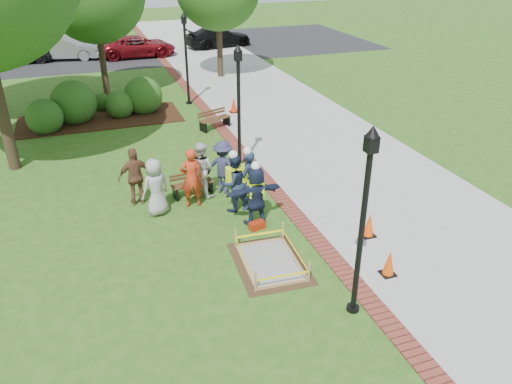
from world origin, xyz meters
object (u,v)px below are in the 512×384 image
object	(u,v)px
cone_front	(389,263)
hivis_worker_c	(234,181)
lamp_near	(364,211)
hivis_worker_b	(247,178)
hivis_worker_a	(256,193)
wet_concrete_pad	(270,256)
bench_near	(193,188)

from	to	relation	value
cone_front	hivis_worker_c	bearing A→B (deg)	120.12
cone_front	lamp_near	world-z (taller)	lamp_near
lamp_near	hivis_worker_b	size ratio (longest dim) A/B	2.19
hivis_worker_a	hivis_worker_b	size ratio (longest dim) A/B	0.98
lamp_near	hivis_worker_a	xyz separation A→B (m)	(-0.75, 4.24, -1.54)
lamp_near	hivis_worker_a	distance (m)	4.57
hivis_worker_c	hivis_worker_a	bearing A→B (deg)	-69.94
wet_concrete_pad	hivis_worker_b	bearing A→B (deg)	82.04
wet_concrete_pad	hivis_worker_c	distance (m)	3.03
bench_near	hivis_worker_c	size ratio (longest dim) A/B	0.72
hivis_worker_c	cone_front	bearing A→B (deg)	-59.88
bench_near	hivis_worker_c	distance (m)	1.79
hivis_worker_a	hivis_worker_c	bearing A→B (deg)	110.06
wet_concrete_pad	cone_front	xyz separation A→B (m)	(2.51, -1.39, 0.10)
hivis_worker_a	bench_near	bearing A→B (deg)	119.60
wet_concrete_pad	lamp_near	world-z (taller)	lamp_near
wet_concrete_pad	bench_near	bearing A→B (deg)	102.61
hivis_worker_c	lamp_near	bearing A→B (deg)	-78.11
lamp_near	hivis_worker_c	bearing A→B (deg)	101.89
bench_near	cone_front	distance (m)	6.65
hivis_worker_a	cone_front	bearing A→B (deg)	-57.39
wet_concrete_pad	hivis_worker_b	world-z (taller)	hivis_worker_b
hivis_worker_b	hivis_worker_c	bearing A→B (deg)	179.87
bench_near	hivis_worker_c	xyz separation A→B (m)	(0.95, -1.33, 0.71)
lamp_near	hivis_worker_a	size ratio (longest dim) A/B	2.24
wet_concrete_pad	lamp_near	size ratio (longest dim) A/B	0.56
lamp_near	hivis_worker_b	bearing A→B (deg)	97.36
wet_concrete_pad	bench_near	xyz separation A→B (m)	(-0.96, 4.28, -0.01)
cone_front	lamp_near	distance (m)	2.71
wet_concrete_pad	hivis_worker_a	bearing A→B (deg)	80.55
hivis_worker_a	hivis_worker_c	size ratio (longest dim) A/B	1.00
hivis_worker_c	hivis_worker_b	bearing A→B (deg)	-0.13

